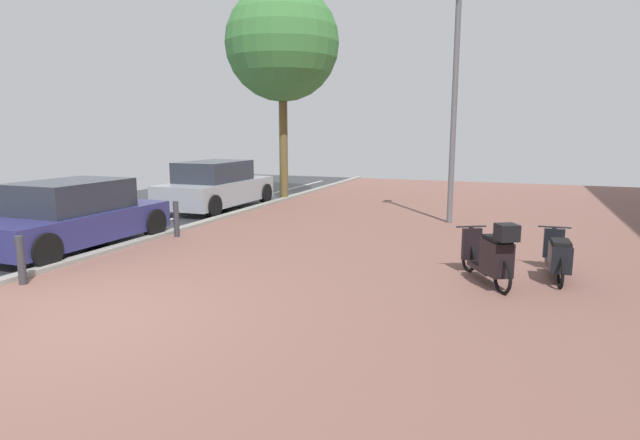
# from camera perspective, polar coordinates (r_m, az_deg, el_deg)

# --- Properties ---
(ground) EXTENTS (21.00, 40.00, 0.13)m
(ground) POSITION_cam_1_polar(r_m,az_deg,el_deg) (6.34, -15.59, -12.53)
(ground) COLOR #2A2C2F
(scooter_near) EXTENTS (1.00, 1.57, 1.06)m
(scooter_near) POSITION_cam_1_polar(r_m,az_deg,el_deg) (8.33, 18.33, -3.68)
(scooter_near) COLOR black
(scooter_near) RESTS_ON ground
(scooter_mid) EXTENTS (0.52, 1.67, 0.77)m
(scooter_mid) POSITION_cam_1_polar(r_m,az_deg,el_deg) (9.05, 24.68, -3.68)
(scooter_mid) COLOR black
(scooter_mid) RESTS_ON ground
(parked_car_near) EXTENTS (1.93, 3.91, 1.35)m
(parked_car_near) POSITION_cam_1_polar(r_m,az_deg,el_deg) (11.60, -25.60, 0.37)
(parked_car_near) COLOR navy
(parked_car_near) RESTS_ON ground
(parked_car_far) EXTENTS (1.89, 4.13, 1.43)m
(parked_car_far) POSITION_cam_1_polar(r_m,az_deg,el_deg) (16.01, -11.35, 3.66)
(parked_car_far) COLOR #9EA4AC
(parked_car_far) RESTS_ON ground
(lamp_post) EXTENTS (0.20, 0.52, 5.79)m
(lamp_post) POSITION_cam_1_polar(r_m,az_deg,el_deg) (13.58, 14.59, 13.23)
(lamp_post) COLOR slate
(lamp_post) RESTS_ON ground
(street_tree) EXTENTS (3.73, 3.73, 7.01)m
(street_tree) POSITION_cam_1_polar(r_m,az_deg,el_deg) (17.96, -4.17, 18.73)
(street_tree) COLOR brown
(street_tree) RESTS_ON ground
(bollard_near) EXTENTS (0.12, 0.12, 0.76)m
(bollard_near) POSITION_cam_1_polar(r_m,az_deg,el_deg) (9.19, -30.01, -3.86)
(bollard_near) COLOR #38383D
(bollard_near) RESTS_ON ground
(bollard_far) EXTENTS (0.12, 0.12, 0.80)m
(bollard_far) POSITION_cam_1_polar(r_m,az_deg,el_deg) (11.94, -15.51, 0.11)
(bollard_far) COLOR #38383D
(bollard_far) RESTS_ON ground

